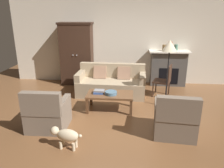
{
  "coord_description": "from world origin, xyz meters",
  "views": [
    {
      "loc": [
        0.35,
        -4.61,
        2.28
      ],
      "look_at": [
        -0.11,
        0.57,
        0.55
      ],
      "focal_mm": 34.79,
      "sensor_mm": 36.0,
      "label": 1
    }
  ],
  "objects_px": {
    "mantel_vase_terracotta": "(170,46)",
    "armchair_near_left": "(48,114)",
    "side_chair_wooden": "(165,79)",
    "dog": "(66,135)",
    "book_stack": "(99,92)",
    "mantel_vase_bronze": "(164,48)",
    "fireplace": "(168,68)",
    "coffee_table": "(110,96)",
    "armoire": "(77,54)",
    "mantel_vase_jade": "(176,48)",
    "floor_lamp": "(170,50)",
    "couch": "(111,84)",
    "armchair_near_right": "(175,120)",
    "fruit_bowl": "(111,93)"
  },
  "relations": [
    {
      "from": "mantel_vase_terracotta",
      "to": "armchair_near_left",
      "type": "bearing_deg",
      "value": -133.12
    },
    {
      "from": "side_chair_wooden",
      "to": "dog",
      "type": "relative_size",
      "value": 1.58
    },
    {
      "from": "dog",
      "to": "book_stack",
      "type": "bearing_deg",
      "value": 78.07
    },
    {
      "from": "mantel_vase_bronze",
      "to": "side_chair_wooden",
      "type": "xyz_separation_m",
      "value": [
        -0.06,
        -1.02,
        -0.7
      ]
    },
    {
      "from": "mantel_vase_terracotta",
      "to": "dog",
      "type": "xyz_separation_m",
      "value": [
        -2.29,
        -3.69,
        -1.02
      ]
    },
    {
      "from": "fireplace",
      "to": "dog",
      "type": "distance_m",
      "value": 4.37
    },
    {
      "from": "coffee_table",
      "to": "fireplace",
      "type": "bearing_deg",
      "value": 51.1
    },
    {
      "from": "armchair_near_left",
      "to": "armoire",
      "type": "bearing_deg",
      "value": 91.84
    },
    {
      "from": "mantel_vase_jade",
      "to": "dog",
      "type": "relative_size",
      "value": 0.36
    },
    {
      "from": "dog",
      "to": "fireplace",
      "type": "bearing_deg",
      "value": 58.27
    },
    {
      "from": "fireplace",
      "to": "floor_lamp",
      "type": "bearing_deg",
      "value": -100.02
    },
    {
      "from": "fireplace",
      "to": "couch",
      "type": "bearing_deg",
      "value": -149.54
    },
    {
      "from": "fireplace",
      "to": "coffee_table",
      "type": "bearing_deg",
      "value": -128.9
    },
    {
      "from": "armoire",
      "to": "mantel_vase_bronze",
      "type": "distance_m",
      "value": 2.78
    },
    {
      "from": "fireplace",
      "to": "mantel_vase_terracotta",
      "type": "height_order",
      "value": "mantel_vase_terracotta"
    },
    {
      "from": "floor_lamp",
      "to": "dog",
      "type": "height_order",
      "value": "floor_lamp"
    },
    {
      "from": "mantel_vase_bronze",
      "to": "mantel_vase_jade",
      "type": "relative_size",
      "value": 0.94
    },
    {
      "from": "armoire",
      "to": "mantel_vase_bronze",
      "type": "relative_size",
      "value": 10.18
    },
    {
      "from": "armchair_near_left",
      "to": "mantel_vase_jade",
      "type": "bearing_deg",
      "value": 45.13
    },
    {
      "from": "armoire",
      "to": "armchair_near_right",
      "type": "distance_m",
      "value": 4.05
    },
    {
      "from": "mantel_vase_bronze",
      "to": "floor_lamp",
      "type": "relative_size",
      "value": 0.12
    },
    {
      "from": "mantel_vase_bronze",
      "to": "armchair_near_right",
      "type": "height_order",
      "value": "mantel_vase_bronze"
    },
    {
      "from": "fireplace",
      "to": "dog",
      "type": "height_order",
      "value": "fireplace"
    },
    {
      "from": "mantel_vase_terracotta",
      "to": "floor_lamp",
      "type": "bearing_deg",
      "value": -100.12
    },
    {
      "from": "coffee_table",
      "to": "armchair_near_right",
      "type": "bearing_deg",
      "value": -36.74
    },
    {
      "from": "fruit_bowl",
      "to": "mantel_vase_bronze",
      "type": "distance_m",
      "value": 2.68
    },
    {
      "from": "fruit_bowl",
      "to": "side_chair_wooden",
      "type": "xyz_separation_m",
      "value": [
        1.41,
        1.08,
        0.05
      ]
    },
    {
      "from": "armchair_near_right",
      "to": "mantel_vase_jade",
      "type": "bearing_deg",
      "value": 80.57
    },
    {
      "from": "mantel_vase_bronze",
      "to": "mantel_vase_jade",
      "type": "height_order",
      "value": "mantel_vase_jade"
    },
    {
      "from": "armchair_near_right",
      "to": "side_chair_wooden",
      "type": "distance_m",
      "value": 2.06
    },
    {
      "from": "floor_lamp",
      "to": "armoire",
      "type": "bearing_deg",
      "value": 147.4
    },
    {
      "from": "coffee_table",
      "to": "mantel_vase_jade",
      "type": "bearing_deg",
      "value": 47.98
    },
    {
      "from": "mantel_vase_terracotta",
      "to": "armchair_near_right",
      "type": "distance_m",
      "value": 3.23
    },
    {
      "from": "mantel_vase_terracotta",
      "to": "dog",
      "type": "bearing_deg",
      "value": -121.85
    },
    {
      "from": "armchair_near_right",
      "to": "floor_lamp",
      "type": "height_order",
      "value": "floor_lamp"
    },
    {
      "from": "fireplace",
      "to": "coffee_table",
      "type": "relative_size",
      "value": 1.15
    },
    {
      "from": "mantel_vase_terracotta",
      "to": "armchair_near_left",
      "type": "distance_m",
      "value": 4.28
    },
    {
      "from": "coffee_table",
      "to": "side_chair_wooden",
      "type": "xyz_separation_m",
      "value": [
        1.44,
        1.04,
        0.15
      ]
    },
    {
      "from": "couch",
      "to": "side_chair_wooden",
      "type": "bearing_deg",
      "value": -0.47
    },
    {
      "from": "fruit_bowl",
      "to": "mantel_vase_bronze",
      "type": "bearing_deg",
      "value": 55.05
    },
    {
      "from": "fireplace",
      "to": "mantel_vase_jade",
      "type": "height_order",
      "value": "mantel_vase_jade"
    },
    {
      "from": "armoire",
      "to": "coffee_table",
      "type": "relative_size",
      "value": 1.8
    },
    {
      "from": "armchair_near_left",
      "to": "fireplace",
      "type": "bearing_deg",
      "value": 47.05
    },
    {
      "from": "book_stack",
      "to": "mantel_vase_jade",
      "type": "xyz_separation_m",
      "value": [
        2.13,
        2.06,
        0.76
      ]
    },
    {
      "from": "armchair_near_left",
      "to": "floor_lamp",
      "type": "height_order",
      "value": "floor_lamp"
    },
    {
      "from": "armoire",
      "to": "mantel_vase_jade",
      "type": "distance_m",
      "value": 3.14
    },
    {
      "from": "side_chair_wooden",
      "to": "floor_lamp",
      "type": "xyz_separation_m",
      "value": [
        -0.07,
        -0.73,
        0.93
      ]
    },
    {
      "from": "armoire",
      "to": "mantel_vase_jade",
      "type": "height_order",
      "value": "armoire"
    },
    {
      "from": "book_stack",
      "to": "mantel_vase_terracotta",
      "type": "distance_m",
      "value": 2.95
    },
    {
      "from": "coffee_table",
      "to": "floor_lamp",
      "type": "bearing_deg",
      "value": 13.05
    }
  ]
}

